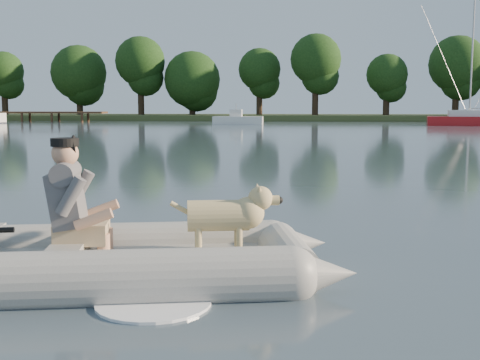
# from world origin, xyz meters

# --- Properties ---
(water) EXTENTS (160.00, 160.00, 0.00)m
(water) POSITION_xyz_m (0.00, 0.00, 0.00)
(water) COLOR #50626C
(water) RESTS_ON ground
(shore_bank) EXTENTS (160.00, 12.00, 0.70)m
(shore_bank) POSITION_xyz_m (0.00, 62.00, 0.25)
(shore_bank) COLOR #47512D
(shore_bank) RESTS_ON water
(dock) EXTENTS (18.00, 2.00, 1.04)m
(dock) POSITION_xyz_m (-26.00, 52.00, 0.52)
(dock) COLOR #4C331E
(dock) RESTS_ON water
(treeline) EXTENTS (75.85, 7.35, 9.27)m
(treeline) POSITION_xyz_m (1.46, 61.10, 5.39)
(treeline) COLOR #332316
(treeline) RESTS_ON shore_bank
(dinghy) EXTENTS (5.56, 4.35, 1.48)m
(dinghy) POSITION_xyz_m (-0.27, 0.03, 0.64)
(dinghy) COLOR gray
(dinghy) RESTS_ON water
(man) EXTENTS (0.89, 0.80, 1.16)m
(man) POSITION_xyz_m (-1.02, -0.05, 0.84)
(man) COLOR #58575C
(man) RESTS_ON dinghy
(dog) EXTENTS (1.05, 0.53, 0.67)m
(dog) POSITION_xyz_m (0.41, 0.21, 0.56)
(dog) COLOR tan
(dog) RESTS_ON dinghy
(motorboat) EXTENTS (4.54, 1.83, 1.91)m
(motorboat) POSITION_xyz_m (-3.50, 47.03, 0.87)
(motorboat) COLOR white
(motorboat) RESTS_ON water
(sailboat) EXTENTS (7.78, 3.53, 10.32)m
(sailboat) POSITION_xyz_m (16.08, 45.20, 0.45)
(sailboat) COLOR #B51417
(sailboat) RESTS_ON water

